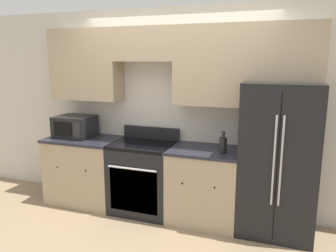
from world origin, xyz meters
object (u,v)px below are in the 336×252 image
Objects in this scene: refrigerator at (278,159)px; microwave at (75,126)px; oven_range at (143,177)px; bottle at (223,145)px.

microwave is (-2.66, -0.03, 0.19)m from refrigerator.
bottle is (1.03, -0.08, 0.55)m from oven_range.
oven_range is at bearing -177.72° from refrigerator.
oven_range is 0.62× the size of refrigerator.
bottle is at bearing -3.22° from microwave.
oven_range is 1.68m from refrigerator.
refrigerator is at bearing 0.72° from microwave.
bottle is at bearing -4.69° from oven_range.
refrigerator is (1.63, 0.06, 0.40)m from oven_range.
microwave reaches higher than bottle.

